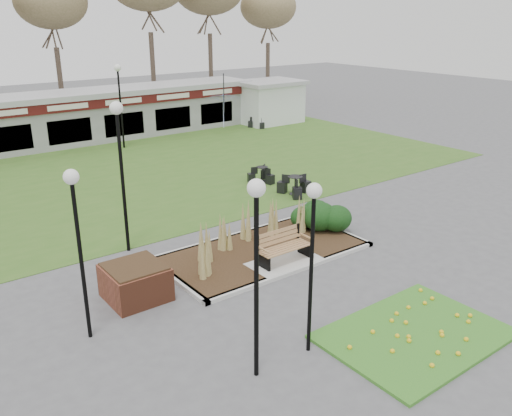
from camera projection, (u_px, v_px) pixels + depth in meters
ground at (288, 267)px, 16.12m from camera, size 100.00×100.00×0.00m
lawn at (121, 175)px, 25.12m from camera, size 34.00×16.00×0.02m
flower_bed at (415, 334)px, 12.64m from camera, size 4.20×3.00×0.16m
planting_bed at (291, 232)px, 17.73m from camera, size 6.75×3.40×1.27m
park_bench at (283, 246)px, 16.10m from camera, size 1.70×0.66×0.93m
brick_planter at (135, 282)px, 14.21m from camera, size 1.50×1.50×0.95m
food_pavilion at (60, 119)px, 30.59m from camera, size 24.60×3.40×2.90m
service_hut at (269, 101)px, 36.78m from camera, size 4.40×3.40×2.83m
lamp_post_near_left at (256, 237)px, 10.27m from camera, size 0.35×0.35×4.28m
lamp_post_near_right at (313, 232)px, 11.18m from camera, size 0.33×0.33×3.93m
lamp_post_mid_left at (76, 218)px, 11.65m from camera, size 0.34×0.34×4.06m
lamp_post_mid_right at (119, 145)px, 16.07m from camera, size 0.39×0.39×4.72m
lamp_post_far_right at (119, 88)px, 29.11m from camera, size 0.38×0.38×4.55m
bistro_set_b at (262, 177)px, 24.10m from camera, size 1.26×1.18×0.68m
bistro_set_c at (295, 188)px, 22.39m from camera, size 1.29×1.47×0.78m
bistro_set_d at (258, 124)px, 35.47m from camera, size 1.25×1.17×0.67m
patio_umbrella at (224, 111)px, 31.49m from camera, size 2.55×2.58×2.76m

